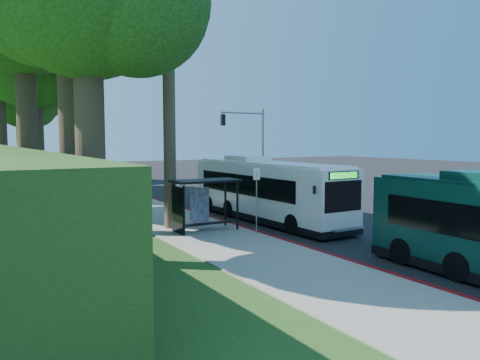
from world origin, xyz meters
TOP-DOWN VIEW (x-y plane):
  - ground at (0.00, 0.00)m, footprint 140.00×140.00m
  - sidewalk at (-7.30, 0.00)m, footprint 4.50×70.00m
  - red_curb at (-5.00, -4.00)m, footprint 0.25×30.00m
  - grass_verge at (-13.00, 5.00)m, footprint 8.00×70.00m
  - bus_shelter at (-7.26, -2.86)m, footprint 3.20×1.51m
  - stop_sign_pole at (-5.40, -5.00)m, footprint 0.35×0.06m
  - traffic_signal_pole at (3.78, 10.00)m, footprint 4.10×0.30m
  - tree_2 at (-11.89, 15.98)m, footprint 8.82×8.40m
  - tree_4 at (-11.40, 31.98)m, footprint 8.40×8.00m
  - tree_5 at (-10.41, 39.99)m, footprint 7.35×7.00m
  - white_bus at (-2.64, -1.61)m, footprint 2.77×11.86m
  - pickup at (1.81, 8.63)m, footprint 4.21×6.51m

SIDE VIEW (x-z plane):
  - ground at x=0.00m, z-range 0.00..0.00m
  - grass_verge at x=-13.00m, z-range 0.00..0.06m
  - sidewalk at x=-7.30m, z-range 0.00..0.12m
  - red_curb at x=-5.00m, z-range 0.00..0.13m
  - pickup at x=1.81m, z-range 0.00..1.67m
  - white_bus at x=-2.64m, z-range -0.04..3.48m
  - bus_shelter at x=-7.26m, z-range 0.53..3.08m
  - stop_sign_pole at x=-5.40m, z-range 0.50..3.67m
  - traffic_signal_pole at x=3.78m, z-range 0.92..7.92m
  - tree_5 at x=-10.41m, z-range 2.53..15.39m
  - tree_4 at x=-11.40m, z-range 2.66..16.80m
  - tree_2 at x=-11.89m, z-range 2.92..18.04m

